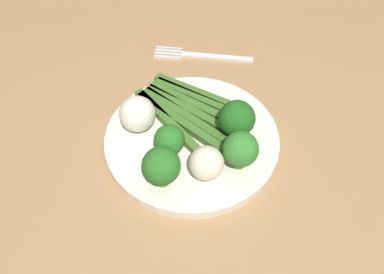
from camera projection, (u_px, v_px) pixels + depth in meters
dining_table at (202, 179)px, 0.72m from camera, size 1.49×0.94×0.72m
plate at (192, 143)px, 0.64m from camera, size 0.24×0.24×0.01m
asparagus_bundle at (189, 110)px, 0.66m from camera, size 0.17×0.17×0.01m
broccoli_near_center at (169, 140)px, 0.59m from camera, size 0.04×0.04×0.05m
broccoli_back_right at (237, 119)px, 0.61m from camera, size 0.05×0.05×0.06m
broccoli_front at (161, 166)px, 0.56m from camera, size 0.05×0.05×0.06m
broccoli_right at (241, 150)px, 0.58m from camera, size 0.05×0.05×0.06m
cauliflower_front_left at (203, 163)px, 0.58m from camera, size 0.05×0.05×0.05m
cauliflower_left at (137, 114)px, 0.63m from camera, size 0.05×0.05×0.05m
fork at (202, 56)px, 0.77m from camera, size 0.04×0.17×0.00m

